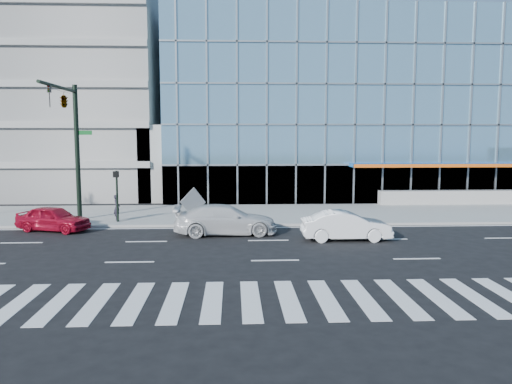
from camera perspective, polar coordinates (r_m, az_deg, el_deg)
ground at (r=24.84m, az=1.41°, el=-5.56°), size 160.00×160.00×0.00m
sidewalk at (r=32.68m, az=0.41°, el=-2.52°), size 120.00×8.00×0.15m
theatre_building at (r=52.70m, az=14.88°, el=8.76°), size 42.00×26.00×15.00m
parking_garage at (r=53.67m, az=-23.01°, el=11.10°), size 24.00×24.00×20.00m
ramp_block at (r=42.51m, az=-8.44°, el=3.45°), size 6.00×8.00×6.00m
tower_backdrop at (r=100.17m, az=-19.91°, el=16.90°), size 14.00×14.00×48.00m
traffic_signal at (r=30.27m, az=-20.68°, el=7.93°), size 1.14×5.74×8.00m
ped_signal_post at (r=30.10m, az=-15.63°, el=0.44°), size 0.30×0.33×3.00m
white_suv at (r=26.26m, az=-3.51°, el=-3.18°), size 5.50×2.48×1.56m
white_sedan at (r=25.21m, az=10.23°, el=-3.80°), size 4.41×1.56×1.45m
red_sedan at (r=29.29m, az=-22.17°, el=-2.83°), size 4.35×2.81×1.38m
pedestrian at (r=30.61m, az=-15.61°, el=-1.75°), size 0.57×0.67×1.56m
tilted_panel at (r=31.24m, az=-7.21°, el=-1.15°), size 1.53×1.10×1.83m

